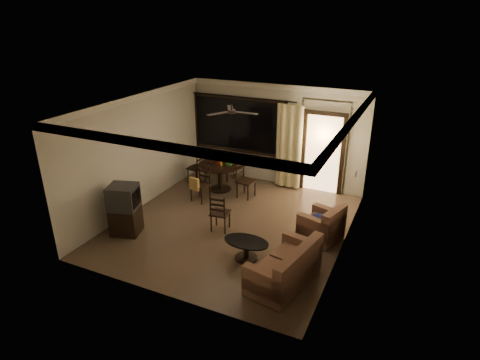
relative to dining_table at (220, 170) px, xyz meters
The scene contains 12 objects.
ground 2.07m from the dining_table, 54.62° to the right, with size 5.50×5.50×0.00m, color #7F6651.
room_shell 2.15m from the dining_table, ahead, with size 5.50×6.70×5.50m.
dining_table is the anchor object (origin of this frame).
dining_chair_west 0.89m from the dining_table, behind, with size 0.48×0.48×0.95m.
dining_chair_east 0.89m from the dining_table, ahead, with size 0.48×0.48×0.95m.
dining_chair_south 0.90m from the dining_table, 99.66° to the right, with size 0.48×0.53×0.95m.
dining_chair_north 0.74m from the dining_table, 79.03° to the left, with size 0.48×0.48×0.95m.
tv_cabinet 3.05m from the dining_table, 105.42° to the right, with size 0.73×0.69×1.14m.
sofa 4.38m from the dining_table, 46.88° to the right, with size 1.07×1.61×0.79m.
armchair 3.50m from the dining_table, 23.64° to the right, with size 0.97×0.97×0.78m.
coffee_table 3.43m from the dining_table, 53.94° to the right, with size 0.92×0.55×0.41m.
side_chair 2.24m from the dining_table, 62.65° to the right, with size 0.44×0.44×0.89m.
Camera 1 is at (3.59, -7.32, 4.58)m, focal length 30.00 mm.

